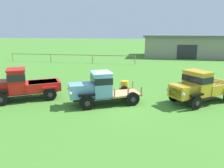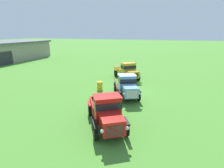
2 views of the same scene
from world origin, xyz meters
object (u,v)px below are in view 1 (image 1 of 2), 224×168
at_px(oil_drum_beside_row, 125,86).
at_px(vintage_truck_midrow_center, 201,87).
at_px(farm_shed, 201,46).
at_px(vintage_truck_foreground_near, 22,85).
at_px(vintage_truck_second_in_line, 98,88).

bearing_deg(oil_drum_beside_row, vintage_truck_midrow_center, -17.36).
relative_size(farm_shed, vintage_truck_midrow_center, 4.26).
xyz_separation_m(vintage_truck_foreground_near, oil_drum_beside_row, (6.75, 3.19, -0.65)).
bearing_deg(vintage_truck_second_in_line, farm_shed, 67.16).
xyz_separation_m(vintage_truck_second_in_line, oil_drum_beside_row, (1.35, 3.28, -0.68)).
xyz_separation_m(vintage_truck_second_in_line, vintage_truck_midrow_center, (6.63, 1.63, -0.04)).
xyz_separation_m(farm_shed, vintage_truck_midrow_center, (-5.74, -27.74, -0.90)).
bearing_deg(vintage_truck_midrow_center, oil_drum_beside_row, 162.64).
height_order(vintage_truck_foreground_near, oil_drum_beside_row, vintage_truck_foreground_near).
bearing_deg(vintage_truck_second_in_line, vintage_truck_foreground_near, 179.05).
bearing_deg(oil_drum_beside_row, farm_shed, 67.09).
distance_m(vintage_truck_foreground_near, oil_drum_beside_row, 7.50).
height_order(farm_shed, vintage_truck_midrow_center, farm_shed).
relative_size(farm_shed, oil_drum_beside_row, 23.07).
relative_size(vintage_truck_foreground_near, vintage_truck_midrow_center, 1.02).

